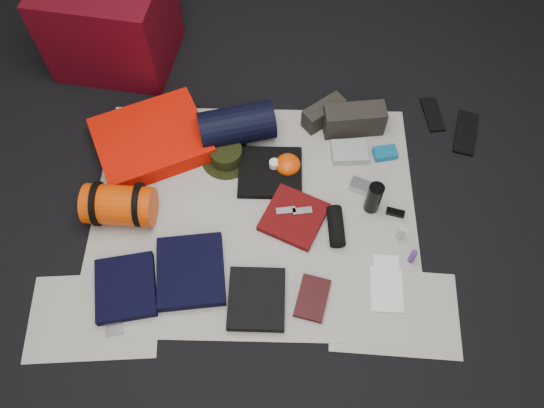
{
  "coord_description": "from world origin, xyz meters",
  "views": [
    {
      "loc": [
        0.12,
        -1.26,
        2.32
      ],
      "look_at": [
        0.09,
        -0.01,
        0.1
      ],
      "focal_mm": 35.0,
      "sensor_mm": 36.0,
      "label": 1
    }
  ],
  "objects_px": {
    "compact_camera": "(361,186)",
    "water_bottle": "(374,198)",
    "red_cabinet": "(110,21)",
    "sleeping_pad": "(152,140)",
    "paperback_book": "(312,298)",
    "navy_duffel": "(237,126)",
    "stuff_sack": "(119,205)"
  },
  "relations": [
    {
      "from": "navy_duffel",
      "to": "compact_camera",
      "type": "height_order",
      "value": "navy_duffel"
    },
    {
      "from": "stuff_sack",
      "to": "navy_duffel",
      "type": "height_order",
      "value": "navy_duffel"
    },
    {
      "from": "sleeping_pad",
      "to": "stuff_sack",
      "type": "relative_size",
      "value": 1.69
    },
    {
      "from": "red_cabinet",
      "to": "stuff_sack",
      "type": "distance_m",
      "value": 1.11
    },
    {
      "from": "red_cabinet",
      "to": "compact_camera",
      "type": "distance_m",
      "value": 1.66
    },
    {
      "from": "sleeping_pad",
      "to": "water_bottle",
      "type": "bearing_deg",
      "value": -17.36
    },
    {
      "from": "sleeping_pad",
      "to": "compact_camera",
      "type": "distance_m",
      "value": 1.12
    },
    {
      "from": "stuff_sack",
      "to": "water_bottle",
      "type": "distance_m",
      "value": 1.23
    },
    {
      "from": "stuff_sack",
      "to": "navy_duffel",
      "type": "xyz_separation_m",
      "value": [
        0.54,
        0.49,
        0.0
      ]
    },
    {
      "from": "water_bottle",
      "to": "paperback_book",
      "type": "relative_size",
      "value": 0.93
    },
    {
      "from": "navy_duffel",
      "to": "compact_camera",
      "type": "relative_size",
      "value": 3.49
    },
    {
      "from": "sleeping_pad",
      "to": "paperback_book",
      "type": "bearing_deg",
      "value": -45.16
    },
    {
      "from": "red_cabinet",
      "to": "stuff_sack",
      "type": "bearing_deg",
      "value": -71.63
    },
    {
      "from": "stuff_sack",
      "to": "compact_camera",
      "type": "xyz_separation_m",
      "value": [
        1.18,
        0.18,
        -0.08
      ]
    },
    {
      "from": "stuff_sack",
      "to": "compact_camera",
      "type": "height_order",
      "value": "stuff_sack"
    },
    {
      "from": "red_cabinet",
      "to": "sleeping_pad",
      "type": "distance_m",
      "value": 0.74
    },
    {
      "from": "water_bottle",
      "to": "paperback_book",
      "type": "xyz_separation_m",
      "value": [
        -0.3,
        -0.49,
        -0.08
      ]
    },
    {
      "from": "red_cabinet",
      "to": "paperback_book",
      "type": "height_order",
      "value": "red_cabinet"
    },
    {
      "from": "sleeping_pad",
      "to": "water_bottle",
      "type": "relative_size",
      "value": 2.96
    },
    {
      "from": "stuff_sack",
      "to": "sleeping_pad",
      "type": "bearing_deg",
      "value": 78.12
    },
    {
      "from": "red_cabinet",
      "to": "sleeping_pad",
      "type": "relative_size",
      "value": 1.14
    },
    {
      "from": "water_bottle",
      "to": "paperback_book",
      "type": "height_order",
      "value": "water_bottle"
    },
    {
      "from": "red_cabinet",
      "to": "navy_duffel",
      "type": "relative_size",
      "value": 1.63
    },
    {
      "from": "compact_camera",
      "to": "water_bottle",
      "type": "bearing_deg",
      "value": -46.08
    },
    {
      "from": "navy_duffel",
      "to": "compact_camera",
      "type": "bearing_deg",
      "value": -40.09
    },
    {
      "from": "sleeping_pad",
      "to": "paperback_book",
      "type": "height_order",
      "value": "sleeping_pad"
    },
    {
      "from": "stuff_sack",
      "to": "water_bottle",
      "type": "relative_size",
      "value": 1.75
    },
    {
      "from": "stuff_sack",
      "to": "paperback_book",
      "type": "height_order",
      "value": "stuff_sack"
    },
    {
      "from": "water_bottle",
      "to": "paperback_book",
      "type": "distance_m",
      "value": 0.58
    },
    {
      "from": "red_cabinet",
      "to": "compact_camera",
      "type": "relative_size",
      "value": 5.69
    },
    {
      "from": "red_cabinet",
      "to": "paperback_book",
      "type": "bearing_deg",
      "value": -44.76
    },
    {
      "from": "sleeping_pad",
      "to": "compact_camera",
      "type": "bearing_deg",
      "value": -12.75
    }
  ]
}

